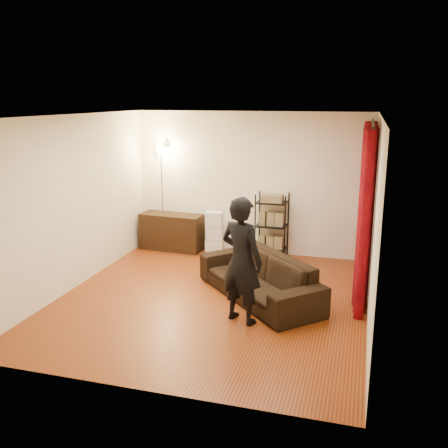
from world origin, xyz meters
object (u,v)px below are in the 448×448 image
(person, at_px, (241,260))
(floor_lamp, at_px, (162,196))
(sofa, at_px, (259,277))
(media_cabinet, at_px, (172,232))
(wire_shelf, at_px, (272,226))
(storage_boxes, at_px, (214,232))

(person, distance_m, floor_lamp, 3.66)
(sofa, relative_size, floor_lamp, 1.05)
(media_cabinet, bearing_deg, person, -49.19)
(wire_shelf, bearing_deg, sofa, -63.70)
(media_cabinet, height_order, storage_boxes, storage_boxes)
(wire_shelf, bearing_deg, person, -66.54)
(sofa, bearing_deg, storage_boxes, 169.14)
(person, distance_m, media_cabinet, 3.57)
(person, xyz_separation_m, media_cabinet, (-2.13, 2.83, -0.50))
(person, relative_size, floor_lamp, 0.80)
(storage_boxes, xyz_separation_m, floor_lamp, (-1.06, -0.00, 0.66))
(floor_lamp, bearing_deg, sofa, -39.76)
(storage_boxes, bearing_deg, sofa, -56.39)
(person, bearing_deg, sofa, -71.36)
(sofa, bearing_deg, floor_lamp, -174.23)
(person, bearing_deg, wire_shelf, -64.64)
(media_cabinet, bearing_deg, storage_boxes, 4.21)
(sofa, xyz_separation_m, floor_lamp, (-2.37, 1.97, 0.74))
(sofa, xyz_separation_m, person, (-0.06, -0.86, 0.53))
(media_cabinet, distance_m, wire_shelf, 2.01)
(sofa, relative_size, storage_boxes, 2.77)
(person, bearing_deg, storage_boxes, -43.40)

